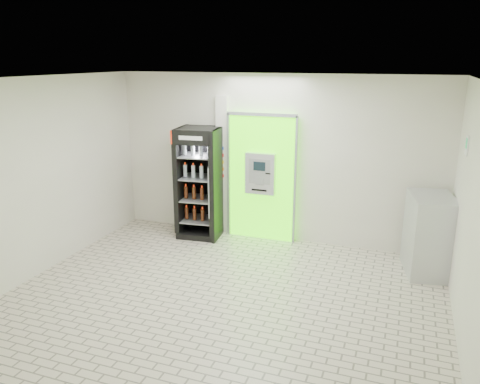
% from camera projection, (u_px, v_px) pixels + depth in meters
% --- Properties ---
extents(ground, '(6.00, 6.00, 0.00)m').
position_uv_depth(ground, '(223.00, 298.00, 6.57)').
color(ground, '#C0B39F').
rests_on(ground, ground).
extents(room_shell, '(6.00, 6.00, 6.00)m').
position_uv_depth(room_shell, '(222.00, 171.00, 6.06)').
color(room_shell, silver).
rests_on(room_shell, ground).
extents(atm_assembly, '(1.30, 0.24, 2.33)m').
position_uv_depth(atm_assembly, '(262.00, 177.00, 8.49)').
color(atm_assembly, '#42EA04').
rests_on(atm_assembly, ground).
extents(pillar, '(0.22, 0.11, 2.60)m').
position_uv_depth(pillar, '(223.00, 166.00, 8.74)').
color(pillar, silver).
rests_on(pillar, ground).
extents(beverage_cooler, '(0.84, 0.78, 2.05)m').
position_uv_depth(beverage_cooler, '(200.00, 185.00, 8.67)').
color(beverage_cooler, black).
rests_on(beverage_cooler, ground).
extents(steel_cabinet, '(0.79, 1.03, 1.24)m').
position_uv_depth(steel_cabinet, '(429.00, 235.00, 7.23)').
color(steel_cabinet, '#B6B9BF').
rests_on(steel_cabinet, ground).
extents(exit_sign, '(0.02, 0.22, 0.26)m').
position_uv_depth(exit_sign, '(467.00, 145.00, 6.27)').
color(exit_sign, white).
rests_on(exit_sign, room_shell).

